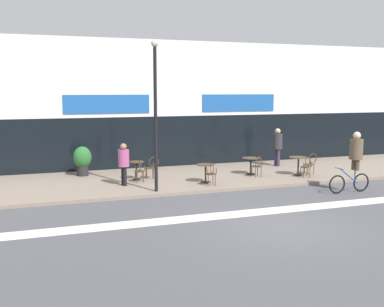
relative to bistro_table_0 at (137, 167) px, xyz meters
name	(u,v)px	position (x,y,z in m)	size (l,w,h in m)	color
ground_plane	(282,227)	(2.52, -7.31, -0.64)	(120.00, 120.00, 0.00)	#4C4C51
sidewalk_slab	(195,177)	(2.52, -0.06, -0.58)	(40.00, 5.50, 0.12)	gray
storefront_facade	(165,104)	(2.52, 4.66, 2.37)	(40.00, 4.06, 6.06)	silver
bike_lane_stripe	(255,212)	(2.52, -5.70, -0.64)	(36.00, 0.70, 0.01)	silver
bistro_table_0	(137,167)	(0.00, 0.00, 0.00)	(0.60, 0.60, 0.74)	black
bistro_table_1	(206,169)	(2.46, -1.47, 0.00)	(0.73, 0.73, 0.72)	black
bistro_table_2	(251,162)	(4.93, -0.47, 0.00)	(0.76, 0.76, 0.72)	black
bistro_table_3	(298,162)	(6.79, -1.28, 0.04)	(0.79, 0.79, 0.78)	black
cafe_chair_0_near	(140,169)	(0.00, -0.63, 0.00)	(0.42, 0.58, 0.90)	#4C3823
cafe_chair_0_side	(152,166)	(0.63, -0.01, 0.00)	(0.60, 0.45, 0.90)	#4C3823
cafe_chair_1_near	(211,172)	(2.46, -2.09, 0.00)	(0.42, 0.58, 0.90)	#4C3823
cafe_chair_2_near	(258,165)	(4.94, -1.09, 0.00)	(0.43, 0.59, 0.90)	#4C3823
cafe_chair_3_near	(306,165)	(6.78, -1.91, 0.00)	(0.45, 0.60, 0.90)	#4C3823
cafe_chair_3_side	(311,162)	(7.42, -1.28, 0.00)	(0.57, 0.40, 0.90)	#4C3823
planter_pot	(82,159)	(-2.01, 1.56, 0.18)	(0.77, 0.77, 1.26)	#232326
lamp_post	(155,106)	(0.22, -2.37, 2.56)	(0.26, 0.26, 5.36)	black
cyclist_0	(355,156)	(7.20, -4.37, 0.70)	(1.76, 0.49, 2.25)	black
pedestrian_near_end	(124,161)	(-0.70, -1.01, 0.45)	(0.50, 0.50, 1.63)	black
pedestrian_far_end	(277,144)	(7.11, 1.09, 0.56)	(0.52, 0.52, 1.82)	#382D47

